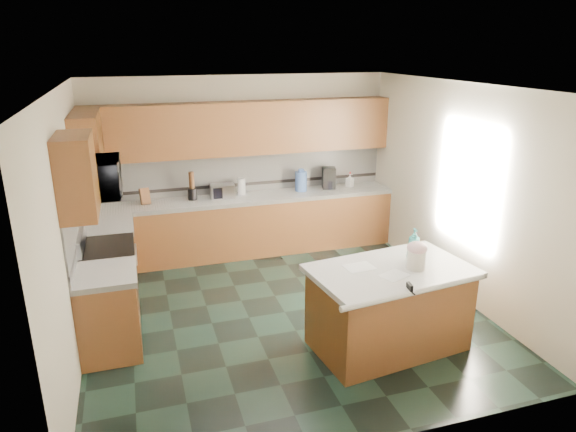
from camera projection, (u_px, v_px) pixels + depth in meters
name	position (u px, v px, depth m)	size (l,w,h in m)	color
floor	(285.00, 312.00, 6.30)	(4.60, 4.60, 0.00)	black
ceiling	(284.00, 86.00, 5.44)	(4.60, 4.60, 0.00)	white
wall_back	(241.00, 164.00, 7.97)	(4.60, 0.04, 2.70)	beige
wall_front	(376.00, 299.00, 3.77)	(4.60, 0.04, 2.70)	beige
wall_left	(67.00, 228.00, 5.22)	(0.04, 4.60, 2.70)	beige
wall_right	(459.00, 191.00, 6.52)	(0.04, 4.60, 2.70)	beige
back_base_cab	(248.00, 227.00, 7.97)	(4.60, 0.60, 0.86)	#351D08
back_countertop	(247.00, 198.00, 7.83)	(4.60, 0.64, 0.06)	white
back_upper_cab	(243.00, 128.00, 7.61)	(4.60, 0.33, 0.78)	#351D08
back_backsplash	(242.00, 172.00, 7.98)	(4.60, 0.02, 0.63)	silver
back_accent_band	(243.00, 184.00, 8.03)	(4.60, 0.01, 0.05)	black
left_base_cab_rear	(112.00, 259.00, 6.77)	(0.60, 0.82, 0.86)	#351D08
left_counter_rear	(108.00, 226.00, 6.62)	(0.64, 0.82, 0.06)	white
left_base_cab_front	(109.00, 314.00, 5.38)	(0.60, 0.72, 0.86)	#351D08
left_counter_front	(104.00, 275.00, 5.24)	(0.64, 0.72, 0.06)	white
left_backsplash	(76.00, 221.00, 5.76)	(0.02, 2.30, 0.63)	silver
left_accent_band	(79.00, 237.00, 5.83)	(0.01, 2.30, 0.05)	black
left_upper_cab_rear	(87.00, 145.00, 6.37)	(0.33, 1.09, 0.78)	#351D08
left_upper_cab_front	(77.00, 176.00, 4.87)	(0.33, 0.72, 0.78)	#351D08
range_body	(110.00, 284.00, 6.05)	(0.60, 0.76, 0.88)	#B7B7BC
range_oven_door	(136.00, 284.00, 6.15)	(0.02, 0.68, 0.55)	black
range_cooktop	(106.00, 248.00, 5.91)	(0.62, 0.78, 0.04)	black
range_handle	(136.00, 254.00, 6.03)	(0.02, 0.02, 0.66)	#B7B7BC
range_backguard	(81.00, 240.00, 5.79)	(0.06, 0.76, 0.18)	#B7B7BC
microwave	(97.00, 177.00, 5.64)	(0.73, 0.50, 0.41)	#B7B7BC
island_base	(389.00, 310.00, 5.47)	(1.56, 0.89, 0.86)	#351D08
island_top	(391.00, 271.00, 5.32)	(1.66, 0.99, 0.06)	white
island_bullnose	(416.00, 292.00, 4.87)	(0.06, 0.06, 1.66)	white
treat_jar	(416.00, 260.00, 5.28)	(0.19, 0.19, 0.20)	silver
treat_jar_lid	(417.00, 248.00, 5.24)	(0.21, 0.21, 0.13)	beige
treat_jar_knob	(418.00, 244.00, 5.22)	(0.02, 0.02, 0.07)	tan
treat_jar_knob_end_l	(415.00, 244.00, 5.21)	(0.04, 0.04, 0.04)	tan
treat_jar_knob_end_r	(421.00, 243.00, 5.23)	(0.04, 0.04, 0.04)	tan
soap_bottle_island	(414.00, 244.00, 5.48)	(0.13, 0.14, 0.35)	teal
paper_sheet_a	(394.00, 275.00, 5.15)	(0.27, 0.21, 0.00)	white
paper_sheet_b	(359.00, 267.00, 5.34)	(0.30, 0.23, 0.00)	white
clamp_body	(410.00, 288.00, 4.86)	(0.03, 0.10, 0.09)	black
clamp_handle	(413.00, 293.00, 4.81)	(0.02, 0.02, 0.07)	black
knife_block	(145.00, 196.00, 7.41)	(0.13, 0.11, 0.24)	#472814
utensil_crock	(192.00, 194.00, 7.64)	(0.14, 0.14, 0.17)	black
utensil_bundle	(192.00, 180.00, 7.57)	(0.08, 0.08, 0.25)	#472814
toaster_oven	(222.00, 191.00, 7.73)	(0.36, 0.24, 0.21)	#B7B7BC
toaster_oven_door	(224.00, 193.00, 7.62)	(0.32, 0.01, 0.17)	black
paper_towel	(242.00, 187.00, 7.85)	(0.12, 0.12, 0.26)	white
paper_towel_base	(242.00, 195.00, 7.89)	(0.18, 0.18, 0.01)	#B7B7BC
water_jug	(301.00, 181.00, 8.07)	(0.19, 0.19, 0.31)	#4A6EB9
water_jug_neck	(301.00, 170.00, 8.02)	(0.09, 0.09, 0.04)	#4A6EB9
coffee_maker	(329.00, 178.00, 8.22)	(0.20, 0.22, 0.34)	black
coffee_carafe	(330.00, 185.00, 8.20)	(0.14, 0.14, 0.14)	black
soap_bottle_back	(350.00, 180.00, 8.31)	(0.10, 0.10, 0.22)	white
soap_back_cap	(350.00, 173.00, 8.27)	(0.02, 0.02, 0.03)	red
window_light_proxy	(468.00, 184.00, 6.28)	(0.02, 1.40, 1.10)	white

